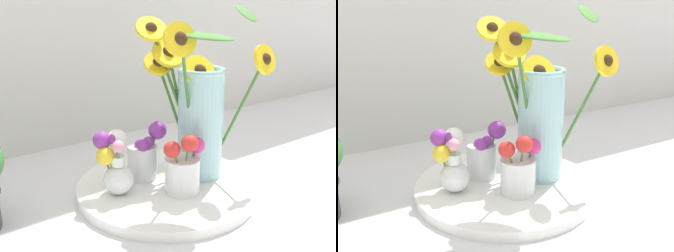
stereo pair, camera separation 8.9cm
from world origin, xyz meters
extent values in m
plane|color=silver|center=(0.00, 0.00, 0.00)|extent=(6.00, 6.00, 0.00)
cylinder|color=white|center=(0.00, 0.06, 0.01)|extent=(0.42, 0.42, 0.02)
cylinder|color=#9ED1D6|center=(0.09, 0.05, 0.15)|extent=(0.11, 0.11, 0.25)
torus|color=#9ED1D6|center=(0.09, 0.05, 0.28)|extent=(0.11, 0.11, 0.01)
cylinder|color=#427533|center=(0.06, 0.09, 0.18)|extent=(0.05, 0.05, 0.26)
cylinder|color=yellow|center=(0.04, 0.11, 0.32)|extent=(0.08, 0.06, 0.07)
sphere|color=#382314|center=(0.04, 0.11, 0.32)|extent=(0.03, 0.03, 0.03)
cylinder|color=#427533|center=(0.05, 0.09, 0.21)|extent=(0.08, 0.09, 0.31)
cylinder|color=yellow|center=(0.01, 0.14, 0.37)|extent=(0.08, 0.06, 0.07)
sphere|color=#382314|center=(0.01, 0.14, 0.37)|extent=(0.03, 0.03, 0.03)
cylinder|color=#427533|center=(0.05, 0.10, 0.18)|extent=(0.06, 0.06, 0.22)
cylinder|color=yellow|center=(0.03, 0.13, 0.29)|extent=(0.08, 0.06, 0.06)
sphere|color=#382314|center=(0.03, 0.13, 0.29)|extent=(0.03, 0.03, 0.03)
cylinder|color=#427533|center=(0.04, 0.04, 0.21)|extent=(0.10, 0.08, 0.29)
cylinder|color=yellow|center=(-0.01, 0.00, 0.36)|extent=(0.09, 0.04, 0.09)
sphere|color=#382314|center=(-0.01, 0.00, 0.36)|extent=(0.03, 0.03, 0.03)
cylinder|color=#427533|center=(0.09, 0.04, 0.17)|extent=(0.03, 0.01, 0.23)
cylinder|color=yellow|center=(0.08, 0.04, 0.28)|extent=(0.08, 0.05, 0.08)
sphere|color=#382314|center=(0.08, 0.04, 0.28)|extent=(0.03, 0.03, 0.03)
cylinder|color=#427533|center=(0.16, -0.01, 0.18)|extent=(0.09, 0.07, 0.24)
cylinder|color=yellow|center=(0.20, -0.04, 0.31)|extent=(0.09, 0.03, 0.09)
sphere|color=#382314|center=(0.20, -0.04, 0.31)|extent=(0.03, 0.03, 0.03)
ellipsoid|color=#477F38|center=(0.04, -0.01, 0.37)|extent=(0.14, 0.14, 0.03)
ellipsoid|color=#477F38|center=(0.18, 0.01, 0.41)|extent=(0.08, 0.10, 0.05)
cylinder|color=white|center=(0.00, 0.00, 0.06)|extent=(0.08, 0.08, 0.08)
cylinder|color=#4C8438|center=(0.00, -0.01, 0.10)|extent=(0.01, 0.03, 0.10)
sphere|color=red|center=(0.00, -0.02, 0.15)|extent=(0.04, 0.04, 0.04)
cylinder|color=#4C8438|center=(0.02, 0.00, 0.08)|extent=(0.02, 0.02, 0.09)
sphere|color=#C6337A|center=(0.03, -0.01, 0.13)|extent=(0.04, 0.04, 0.04)
cylinder|color=#4C8438|center=(-0.02, -0.01, 0.09)|extent=(0.02, 0.02, 0.08)
sphere|color=red|center=(-0.03, 0.00, 0.13)|extent=(0.04, 0.04, 0.04)
sphere|color=white|center=(-0.12, 0.08, 0.06)|extent=(0.07, 0.07, 0.07)
cylinder|color=white|center=(-0.12, 0.08, 0.10)|extent=(0.03, 0.03, 0.02)
cylinder|color=#568E42|center=(-0.11, 0.09, 0.10)|extent=(0.01, 0.01, 0.09)
sphere|color=white|center=(-0.11, 0.09, 0.15)|extent=(0.04, 0.04, 0.04)
cylinder|color=#568E42|center=(-0.14, 0.09, 0.08)|extent=(0.02, 0.01, 0.07)
sphere|color=yellow|center=(-0.14, 0.09, 0.11)|extent=(0.04, 0.04, 0.04)
cylinder|color=#568E42|center=(-0.13, 0.10, 0.10)|extent=(0.03, 0.02, 0.09)
sphere|color=purple|center=(-0.14, 0.11, 0.15)|extent=(0.04, 0.04, 0.04)
cylinder|color=#568E42|center=(-0.12, 0.07, 0.09)|extent=(0.01, 0.02, 0.09)
sphere|color=pink|center=(-0.12, 0.06, 0.14)|extent=(0.03, 0.03, 0.03)
cylinder|color=#568E42|center=(-0.11, 0.08, 0.10)|extent=(0.02, 0.02, 0.10)
sphere|color=purple|center=(-0.12, 0.09, 0.15)|extent=(0.03, 0.03, 0.03)
cylinder|color=white|center=(-0.03, 0.11, 0.07)|extent=(0.07, 0.07, 0.08)
cylinder|color=#568E42|center=(-0.01, 0.10, 0.10)|extent=(0.02, 0.02, 0.09)
sphere|color=purple|center=(0.00, 0.10, 0.14)|extent=(0.04, 0.04, 0.04)
cylinder|color=#568E42|center=(-0.04, 0.09, 0.08)|extent=(0.02, 0.02, 0.08)
sphere|color=purple|center=(-0.05, 0.09, 0.12)|extent=(0.03, 0.03, 0.03)
cylinder|color=#568E42|center=(-0.01, 0.11, 0.09)|extent=(0.03, 0.02, 0.08)
sphere|color=#C6337A|center=(0.00, 0.11, 0.14)|extent=(0.03, 0.03, 0.03)
cylinder|color=#568E42|center=(-0.03, 0.10, 0.09)|extent=(0.01, 0.02, 0.07)
sphere|color=purple|center=(-0.03, 0.09, 0.12)|extent=(0.03, 0.03, 0.03)
cylinder|color=#568E42|center=(-0.03, 0.11, 0.08)|extent=(0.01, 0.01, 0.06)
sphere|color=purple|center=(-0.04, 0.11, 0.11)|extent=(0.03, 0.03, 0.03)
camera|label=1|loc=(-0.49, -0.63, 0.44)|focal=42.00mm
camera|label=2|loc=(-0.41, -0.67, 0.44)|focal=42.00mm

